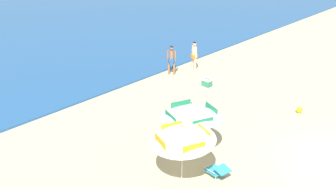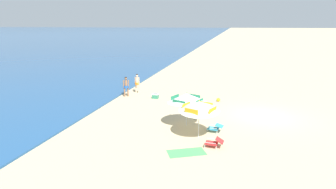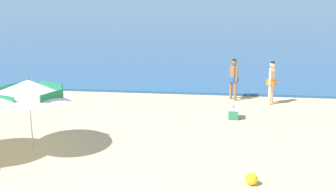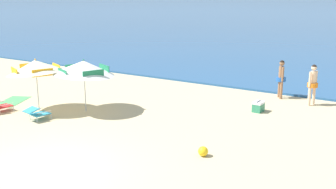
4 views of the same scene
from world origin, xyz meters
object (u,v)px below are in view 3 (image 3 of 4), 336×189
beach_umbrella_striped_second (28,89)px  cooler_box (233,113)px  beach_ball (252,179)px  person_standing_near_shore (234,76)px  person_standing_beside (272,79)px

beach_umbrella_striped_second → cooler_box: (5.70, 3.57, -1.53)m
beach_umbrella_striped_second → beach_ball: (5.95, -1.52, -1.59)m
person_standing_near_shore → cooler_box: person_standing_near_shore is taller
person_standing_near_shore → person_standing_beside: bearing=-17.9°
cooler_box → beach_ball: cooler_box is taller
person_standing_near_shore → cooler_box: size_ratio=3.28×
beach_umbrella_striped_second → beach_ball: size_ratio=11.72×
person_standing_beside → beach_umbrella_striped_second: bearing=-141.9°
person_standing_near_shore → person_standing_beside: 1.52m
person_standing_near_shore → person_standing_beside: size_ratio=0.99×
cooler_box → person_standing_near_shore: bearing=88.7°
person_standing_beside → beach_ball: bearing=-99.9°
person_standing_near_shore → beach_ball: bearing=-88.6°
beach_umbrella_striped_second → person_standing_beside: size_ratio=1.97×
person_standing_near_shore → person_standing_beside: (1.45, -0.47, 0.01)m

